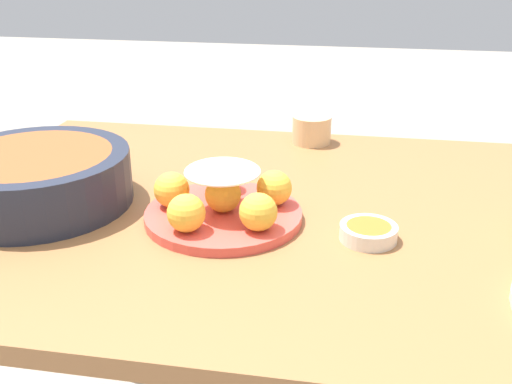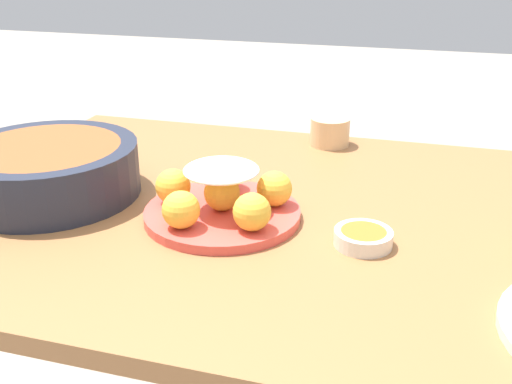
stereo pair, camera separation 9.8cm
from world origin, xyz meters
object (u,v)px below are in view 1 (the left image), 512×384
Objects in this scene: dining_table at (286,260)px; sauce_bowl at (368,232)px; cake_plate at (223,200)px; cup_near at (312,129)px; serving_bowl at (36,177)px.

sauce_bowl is (-0.14, 0.09, 0.12)m from dining_table.
dining_table is 0.18m from cake_plate.
cup_near is at bearing -74.24° from sauce_bowl.
sauce_bowl is at bearing 145.68° from dining_table.
cake_plate is 2.99× the size of cup_near.
cake_plate reaches higher than sauce_bowl.
dining_table is at bearing -172.63° from serving_bowl.
cake_plate is (0.10, 0.06, 0.14)m from dining_table.
sauce_bowl reaches higher than dining_table.
dining_table is 13.91× the size of sauce_bowl.
cake_plate is at bearing 75.81° from cup_near.
sauce_bowl is at bearing 176.12° from serving_bowl.
dining_table is 4.76× the size of cake_plate.
serving_bowl is at bearing 7.37° from dining_table.
serving_bowl is at bearing -3.88° from sauce_bowl.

